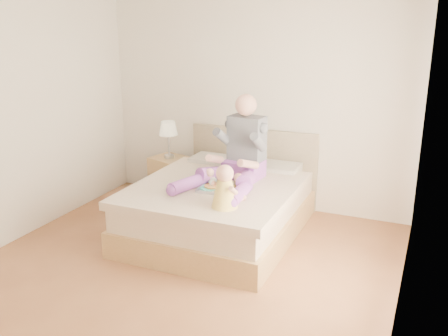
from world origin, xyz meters
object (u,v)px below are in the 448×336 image
at_px(bed, 222,205).
at_px(tray, 220,187).
at_px(nightstand, 171,178).
at_px(baby, 225,190).
at_px(adult, 238,156).

xyz_separation_m(bed, tray, (0.11, -0.31, 0.32)).
xyz_separation_m(nightstand, tray, (1.19, -1.03, 0.36)).
distance_m(nightstand, baby, 2.10).
height_order(adult, tray, adult).
distance_m(adult, tray, 0.45).
distance_m(bed, tray, 0.46).
bearing_deg(baby, adult, 123.29).
bearing_deg(tray, baby, -65.01).
height_order(tray, baby, baby).
xyz_separation_m(bed, nightstand, (-1.08, 0.72, -0.03)).
bearing_deg(nightstand, adult, -11.84).
relative_size(nightstand, baby, 1.33).
distance_m(bed, adult, 0.60).
relative_size(bed, tray, 4.74).
xyz_separation_m(bed, adult, (0.16, 0.05, 0.58)).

